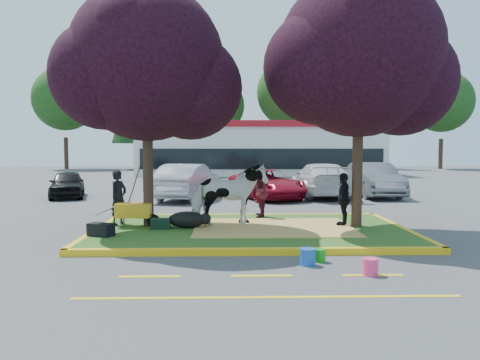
{
  "coord_description": "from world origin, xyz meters",
  "views": [
    {
      "loc": [
        -0.58,
        -12.4,
        2.3
      ],
      "look_at": [
        -0.28,
        0.5,
        1.39
      ],
      "focal_mm": 35.0,
      "sensor_mm": 36.0,
      "label": 1
    }
  ],
  "objects_px": {
    "bucket_green": "(320,255)",
    "bucket_pink": "(370,267)",
    "cow": "(229,195)",
    "car_silver": "(188,181)",
    "handler": "(119,197)",
    "bucket_blue": "(308,257)",
    "wheelbarrow": "(135,210)",
    "calf": "(187,220)",
    "car_black": "(67,184)"
  },
  "relations": [
    {
      "from": "bucket_green",
      "to": "bucket_pink",
      "type": "distance_m",
      "value": 1.24
    },
    {
      "from": "cow",
      "to": "car_silver",
      "type": "distance_m",
      "value": 8.16
    },
    {
      "from": "cow",
      "to": "handler",
      "type": "xyz_separation_m",
      "value": [
        -3.06,
        0.19,
        -0.09
      ]
    },
    {
      "from": "bucket_pink",
      "to": "bucket_blue",
      "type": "bearing_deg",
      "value": 143.85
    },
    {
      "from": "handler",
      "to": "bucket_pink",
      "type": "height_order",
      "value": "handler"
    },
    {
      "from": "bucket_green",
      "to": "car_silver",
      "type": "bearing_deg",
      "value": 107.64
    },
    {
      "from": "cow",
      "to": "bucket_green",
      "type": "distance_m",
      "value": 4.09
    },
    {
      "from": "bucket_pink",
      "to": "cow",
      "type": "bearing_deg",
      "value": 119.2
    },
    {
      "from": "wheelbarrow",
      "to": "bucket_green",
      "type": "height_order",
      "value": "wheelbarrow"
    },
    {
      "from": "handler",
      "to": "calf",
      "type": "bearing_deg",
      "value": -75.56
    },
    {
      "from": "calf",
      "to": "handler",
      "type": "height_order",
      "value": "handler"
    },
    {
      "from": "bucket_pink",
      "to": "car_black",
      "type": "distance_m",
      "value": 16.65
    },
    {
      "from": "calf",
      "to": "bucket_blue",
      "type": "height_order",
      "value": "calf"
    },
    {
      "from": "cow",
      "to": "bucket_green",
      "type": "height_order",
      "value": "cow"
    },
    {
      "from": "cow",
      "to": "bucket_green",
      "type": "relative_size",
      "value": 7.76
    },
    {
      "from": "handler",
      "to": "car_silver",
      "type": "height_order",
      "value": "handler"
    },
    {
      "from": "bucket_blue",
      "to": "car_silver",
      "type": "distance_m",
      "value": 12.26
    },
    {
      "from": "bucket_green",
      "to": "car_silver",
      "type": "distance_m",
      "value": 12.09
    },
    {
      "from": "handler",
      "to": "car_black",
      "type": "relative_size",
      "value": 0.42
    },
    {
      "from": "cow",
      "to": "wheelbarrow",
      "type": "distance_m",
      "value": 2.6
    },
    {
      "from": "cow",
      "to": "car_silver",
      "type": "height_order",
      "value": "cow"
    },
    {
      "from": "car_black",
      "to": "bucket_green",
      "type": "bearing_deg",
      "value": -68.72
    },
    {
      "from": "handler",
      "to": "car_silver",
      "type": "distance_m",
      "value": 7.85
    },
    {
      "from": "calf",
      "to": "bucket_blue",
      "type": "relative_size",
      "value": 3.09
    },
    {
      "from": "calf",
      "to": "bucket_blue",
      "type": "xyz_separation_m",
      "value": [
        2.65,
        -3.47,
        -0.21
      ]
    },
    {
      "from": "car_silver",
      "to": "cow",
      "type": "bearing_deg",
      "value": 116.43
    },
    {
      "from": "handler",
      "to": "bucket_blue",
      "type": "xyz_separation_m",
      "value": [
        4.59,
        -4.01,
        -0.75
      ]
    },
    {
      "from": "cow",
      "to": "bucket_blue",
      "type": "distance_m",
      "value": 4.2
    },
    {
      "from": "wheelbarrow",
      "to": "bucket_green",
      "type": "relative_size",
      "value": 6.52
    },
    {
      "from": "calf",
      "to": "bucket_pink",
      "type": "distance_m",
      "value": 5.58
    },
    {
      "from": "bucket_green",
      "to": "car_black",
      "type": "xyz_separation_m",
      "value": [
        -9.25,
        12.33,
        0.49
      ]
    },
    {
      "from": "handler",
      "to": "wheelbarrow",
      "type": "distance_m",
      "value": 0.66
    },
    {
      "from": "bucket_green",
      "to": "bucket_pink",
      "type": "height_order",
      "value": "bucket_pink"
    },
    {
      "from": "wheelbarrow",
      "to": "car_black",
      "type": "xyz_separation_m",
      "value": [
        -4.86,
        8.88,
        0.03
      ]
    },
    {
      "from": "bucket_pink",
      "to": "car_black",
      "type": "xyz_separation_m",
      "value": [
        -9.97,
        13.33,
        0.46
      ]
    },
    {
      "from": "bucket_blue",
      "to": "car_silver",
      "type": "relative_size",
      "value": 0.07
    },
    {
      "from": "bucket_green",
      "to": "calf",
      "type": "bearing_deg",
      "value": 132.59
    },
    {
      "from": "bucket_pink",
      "to": "car_silver",
      "type": "distance_m",
      "value": 13.26
    },
    {
      "from": "car_black",
      "to": "car_silver",
      "type": "xyz_separation_m",
      "value": [
        5.59,
        -0.83,
        0.17
      ]
    },
    {
      "from": "cow",
      "to": "handler",
      "type": "bearing_deg",
      "value": 71.57
    },
    {
      "from": "bucket_pink",
      "to": "wheelbarrow",
      "type": "bearing_deg",
      "value": 138.93
    },
    {
      "from": "cow",
      "to": "bucket_green",
      "type": "xyz_separation_m",
      "value": [
        1.83,
        -3.56,
        -0.87
      ]
    },
    {
      "from": "car_silver",
      "to": "bucket_blue",
      "type": "bearing_deg",
      "value": 119.43
    },
    {
      "from": "wheelbarrow",
      "to": "car_silver",
      "type": "height_order",
      "value": "car_silver"
    },
    {
      "from": "handler",
      "to": "car_black",
      "type": "xyz_separation_m",
      "value": [
        -4.37,
        8.58,
        -0.3
      ]
    },
    {
      "from": "wheelbarrow",
      "to": "bucket_green",
      "type": "distance_m",
      "value": 5.6
    },
    {
      "from": "bucket_green",
      "to": "car_silver",
      "type": "relative_size",
      "value": 0.05
    },
    {
      "from": "handler",
      "to": "wheelbarrow",
      "type": "height_order",
      "value": "handler"
    },
    {
      "from": "calf",
      "to": "car_black",
      "type": "xyz_separation_m",
      "value": [
        -6.31,
        9.13,
        0.25
      ]
    },
    {
      "from": "bucket_pink",
      "to": "bucket_blue",
      "type": "height_order",
      "value": "bucket_blue"
    }
  ]
}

